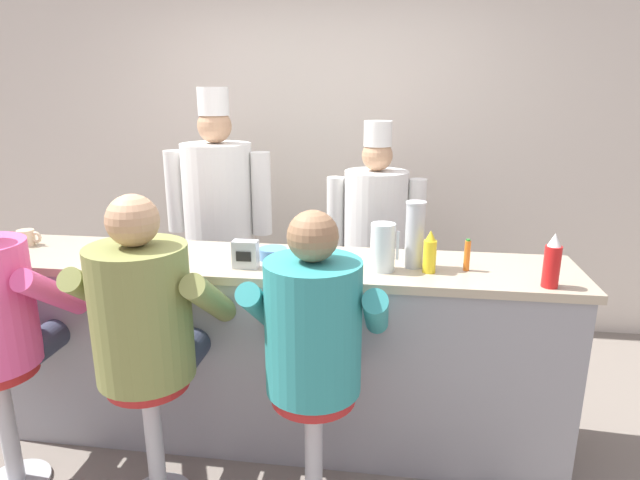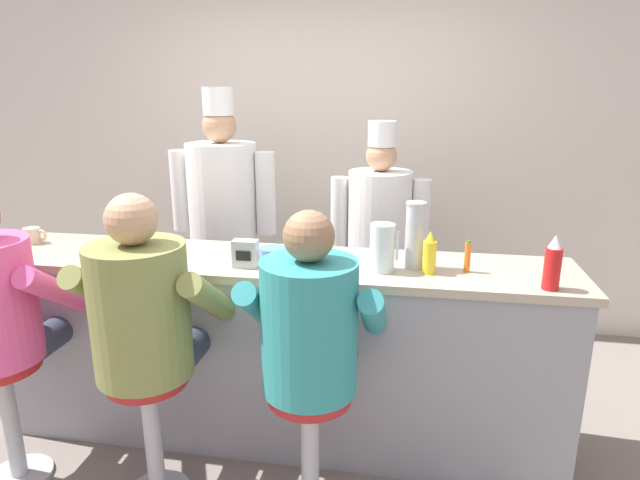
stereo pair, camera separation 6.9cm
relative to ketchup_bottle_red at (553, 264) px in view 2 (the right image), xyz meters
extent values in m
plane|color=slate|center=(-1.26, -0.08, -1.09)|extent=(20.00, 20.00, 0.00)
cube|color=beige|center=(-1.26, 1.78, 0.26)|extent=(10.00, 0.06, 2.70)
cube|color=gray|center=(-1.26, 0.20, -0.62)|extent=(2.88, 0.54, 0.94)
cube|color=tan|center=(-1.26, 0.20, -0.13)|extent=(2.94, 0.56, 0.04)
cylinder|color=red|center=(0.00, 0.00, -0.02)|extent=(0.07, 0.07, 0.18)
cone|color=white|center=(0.00, 0.00, 0.10)|extent=(0.06, 0.06, 0.06)
cylinder|color=yellow|center=(-0.50, 0.12, -0.03)|extent=(0.06, 0.06, 0.15)
cone|color=yellow|center=(-0.50, 0.12, 0.07)|extent=(0.05, 0.05, 0.05)
cylinder|color=orange|center=(-0.33, 0.17, -0.04)|extent=(0.03, 0.03, 0.14)
cylinder|color=#287F2D|center=(-0.33, 0.17, 0.04)|extent=(0.02, 0.02, 0.01)
cylinder|color=silver|center=(-0.72, 0.12, 0.00)|extent=(0.11, 0.11, 0.22)
cube|color=silver|center=(-0.65, 0.12, 0.01)|extent=(0.01, 0.01, 0.13)
cylinder|color=white|center=(-2.03, 0.02, -0.10)|extent=(0.23, 0.23, 0.02)
ellipsoid|color=#E0BC60|center=(-2.03, 0.02, -0.08)|extent=(0.10, 0.08, 0.03)
cylinder|color=#4C7FB7|center=(-1.26, 0.21, -0.08)|extent=(0.14, 0.14, 0.06)
cylinder|color=beige|center=(-2.63, 0.26, -0.07)|extent=(0.09, 0.09, 0.09)
torus|color=beige|center=(-2.57, 0.26, -0.06)|extent=(0.06, 0.02, 0.06)
cylinder|color=#B7BABF|center=(-0.57, 0.19, 0.04)|extent=(0.09, 0.09, 0.31)
cylinder|color=silver|center=(-0.57, 0.19, 0.20)|extent=(0.10, 0.10, 0.01)
cube|color=silver|center=(-1.36, 0.06, -0.04)|extent=(0.12, 0.07, 0.13)
cube|color=black|center=(-1.36, 0.03, -0.04)|extent=(0.07, 0.01, 0.05)
cylinder|color=#B2B5BA|center=(-2.39, -0.36, -1.08)|extent=(0.29, 0.29, 0.02)
cylinder|color=#B2B5BA|center=(-2.39, -0.36, -0.78)|extent=(0.08, 0.08, 0.59)
cylinder|color=red|center=(-2.39, -0.36, -0.49)|extent=(0.34, 0.34, 0.05)
cylinder|color=#33384C|center=(-2.49, -0.17, -0.45)|extent=(0.15, 0.39, 0.15)
cylinder|color=#33384C|center=(-2.29, -0.17, -0.45)|extent=(0.15, 0.39, 0.15)
cylinder|color=#E54C8C|center=(-2.14, -0.25, -0.16)|extent=(0.10, 0.42, 0.34)
cylinder|color=#B2B5BA|center=(-1.68, -0.36, -0.78)|extent=(0.08, 0.08, 0.59)
cylinder|color=red|center=(-1.68, -0.36, -0.49)|extent=(0.34, 0.34, 0.05)
cylinder|color=#33384C|center=(-1.78, -0.16, -0.45)|extent=(0.15, 0.40, 0.15)
cylinder|color=#33384C|center=(-1.58, -0.16, -0.45)|extent=(0.15, 0.40, 0.15)
cylinder|color=olive|center=(-1.68, -0.36, -0.18)|extent=(0.40, 0.40, 0.57)
cylinder|color=olive|center=(-1.93, -0.25, -0.15)|extent=(0.11, 0.44, 0.35)
cylinder|color=olive|center=(-1.42, -0.25, -0.15)|extent=(0.11, 0.44, 0.35)
sphere|color=tan|center=(-1.68, -0.36, 0.21)|extent=(0.21, 0.21, 0.21)
cylinder|color=#B2B5BA|center=(-0.97, -0.36, -0.78)|extent=(0.08, 0.08, 0.59)
cylinder|color=red|center=(-0.97, -0.36, -0.49)|extent=(0.34, 0.34, 0.05)
cylinder|color=#33384C|center=(-1.06, -0.17, -0.45)|extent=(0.14, 0.38, 0.14)
cylinder|color=#33384C|center=(-0.87, -0.17, -0.45)|extent=(0.14, 0.38, 0.14)
cylinder|color=teal|center=(-0.97, -0.36, -0.19)|extent=(0.38, 0.38, 0.54)
cylinder|color=teal|center=(-1.21, -0.26, -0.17)|extent=(0.10, 0.41, 0.33)
cylinder|color=teal|center=(-0.73, -0.26, -0.17)|extent=(0.10, 0.41, 0.33)
sphere|color=#8C6647|center=(-0.97, -0.36, 0.18)|extent=(0.20, 0.20, 0.20)
cube|color=#232328|center=(-1.81, 1.04, -0.67)|extent=(0.35, 0.19, 0.84)
cube|color=white|center=(-1.81, 0.99, -0.51)|extent=(0.31, 0.02, 0.50)
cylinder|color=white|center=(-1.81, 1.04, 0.06)|extent=(0.45, 0.45, 0.63)
sphere|color=tan|center=(-1.81, 1.04, 0.48)|extent=(0.22, 0.22, 0.22)
cylinder|color=white|center=(-1.81, 1.04, 0.63)|extent=(0.19, 0.19, 0.17)
cylinder|color=white|center=(-2.10, 1.04, 0.05)|extent=(0.13, 0.13, 0.53)
cylinder|color=white|center=(-1.52, 1.04, 0.05)|extent=(0.13, 0.13, 0.53)
cube|color=#232328|center=(-0.79, 1.09, -0.72)|extent=(0.31, 0.17, 0.74)
cube|color=white|center=(-0.79, 1.04, -0.57)|extent=(0.28, 0.02, 0.45)
cylinder|color=white|center=(-0.79, 1.09, -0.07)|extent=(0.40, 0.40, 0.56)
sphere|color=tan|center=(-0.79, 1.09, 0.31)|extent=(0.19, 0.19, 0.19)
cylinder|color=white|center=(-0.79, 1.09, 0.44)|extent=(0.17, 0.17, 0.15)
cylinder|color=white|center=(-1.05, 1.09, -0.07)|extent=(0.11, 0.11, 0.47)
cylinder|color=white|center=(-0.53, 1.09, -0.07)|extent=(0.11, 0.11, 0.47)
camera|label=1|loc=(-0.67, -2.26, 0.71)|focal=30.00mm
camera|label=2|loc=(-0.60, -2.25, 0.71)|focal=30.00mm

